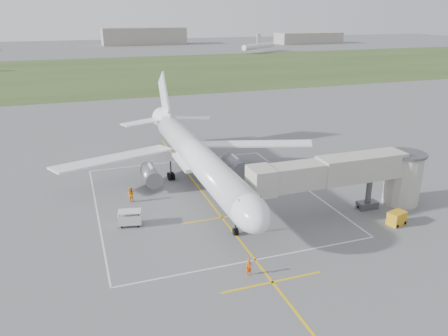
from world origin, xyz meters
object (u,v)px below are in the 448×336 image
object	(u,v)px
gpu_unit	(397,218)
ramp_worker_wing	(131,194)
baggage_cart	(130,218)
airliner	(197,156)
ramp_worker_nose	(249,267)
jet_bridge	(355,175)

from	to	relation	value
gpu_unit	ramp_worker_wing	distance (m)	32.64
gpu_unit	ramp_worker_wing	xyz separation A→B (m)	(-28.02, 16.73, 0.20)
ramp_worker_wing	gpu_unit	bearing A→B (deg)	179.04
ramp_worker_wing	baggage_cart	bearing A→B (deg)	110.87
baggage_cart	ramp_worker_wing	xyz separation A→B (m)	(1.07, 6.78, 0.05)
baggage_cart	airliner	bearing A→B (deg)	52.67
gpu_unit	ramp_worker_nose	world-z (taller)	ramp_worker_nose
ramp_worker_wing	jet_bridge	bearing A→B (deg)	-175.37
baggage_cart	ramp_worker_wing	size ratio (longest dim) A/B	1.47
baggage_cart	jet_bridge	bearing A→B (deg)	1.03
gpu_unit	baggage_cart	bearing A→B (deg)	145.07
gpu_unit	ramp_worker_nose	size ratio (longest dim) A/B	1.47
jet_bridge	baggage_cart	size ratio (longest dim) A/B	8.17
airliner	ramp_worker_nose	bearing A→B (deg)	-93.98
jet_bridge	ramp_worker_nose	bearing A→B (deg)	-153.34
baggage_cart	gpu_unit	bearing A→B (deg)	-6.81
airliner	gpu_unit	bearing A→B (deg)	-45.91
airliner	gpu_unit	xyz separation A→B (m)	(18.47, -19.06, -3.62)
jet_bridge	gpu_unit	world-z (taller)	jet_bridge
baggage_cart	ramp_worker_wing	world-z (taller)	ramp_worker_wing
gpu_unit	jet_bridge	bearing A→B (deg)	103.67
airliner	jet_bridge	world-z (taller)	airliner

